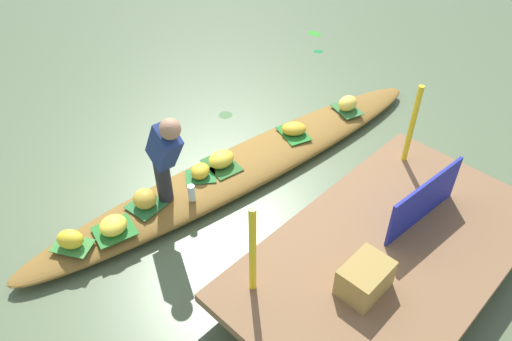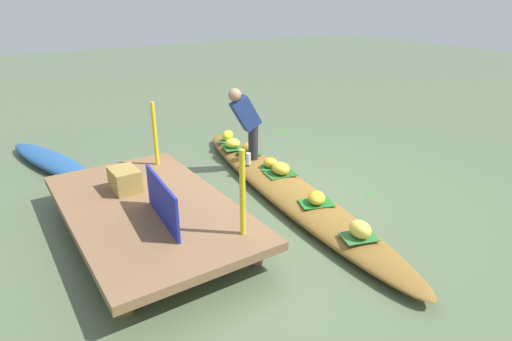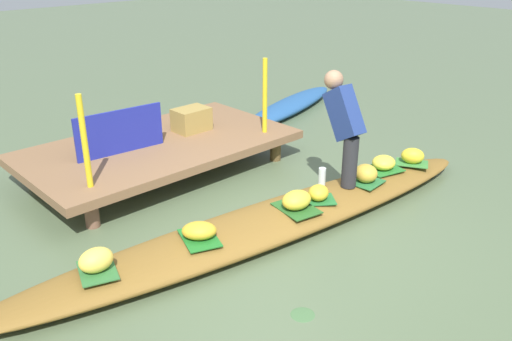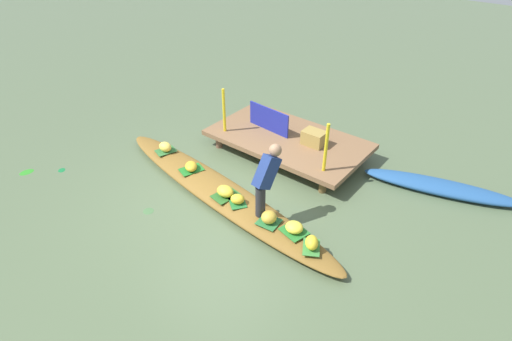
{
  "view_description": "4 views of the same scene",
  "coord_description": "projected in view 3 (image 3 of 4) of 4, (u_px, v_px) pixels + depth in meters",
  "views": [
    {
      "loc": [
        3.14,
        3.24,
        3.92
      ],
      "look_at": [
        0.32,
        0.49,
        0.53
      ],
      "focal_mm": 35.19,
      "sensor_mm": 36.0,
      "label": 1
    },
    {
      "loc": [
        -4.44,
        3.46,
        2.71
      ],
      "look_at": [
        -0.01,
        0.51,
        0.51
      ],
      "focal_mm": 29.95,
      "sensor_mm": 36.0,
      "label": 2
    },
    {
      "loc": [
        -3.17,
        -3.22,
        2.62
      ],
      "look_at": [
        0.34,
        0.54,
        0.39
      ],
      "focal_mm": 37.39,
      "sensor_mm": 36.0,
      "label": 3
    },
    {
      "loc": [
        4.16,
        -4.17,
        4.53
      ],
      "look_at": [
        0.38,
        0.59,
        0.41
      ],
      "focal_mm": 28.77,
      "sensor_mm": 36.0,
      "label": 4
    }
  ],
  "objects": [
    {
      "name": "railing_post_east",
      "position": [
        265.0,
        96.0,
        6.6
      ],
      "size": [
        0.06,
        0.06,
        0.94
      ],
      "primitive_type": "cylinder",
      "color": "yellow",
      "rests_on": "dock_platform"
    },
    {
      "name": "banana_bunch_0",
      "position": [
        384.0,
        163.0,
        6.04
      ],
      "size": [
        0.3,
        0.28,
        0.16
      ],
      "primitive_type": "ellipsoid",
      "rotation": [
        0.0,
        0.0,
        0.11
      ],
      "color": "yellow",
      "rests_on": "vendor_boat"
    },
    {
      "name": "leaf_mat_4",
      "position": [
        412.0,
        163.0,
        6.23
      ],
      "size": [
        0.4,
        0.44,
        0.01
      ],
      "primitive_type": "cube",
      "rotation": [
        0.0,
        0.0,
        2.09
      ],
      "color": "#3C853A",
      "rests_on": "vendor_boat"
    },
    {
      "name": "vendor_boat",
      "position": [
        269.0,
        223.0,
        5.14
      ],
      "size": [
        5.58,
        1.46,
        0.22
      ],
      "primitive_type": "ellipsoid",
      "rotation": [
        0.0,
        0.0,
        -0.13
      ],
      "color": "brown",
      "rests_on": "ground"
    },
    {
      "name": "drifting_plant_2",
      "position": [
        303.0,
        314.0,
        4.05
      ],
      "size": [
        0.25,
        0.25,
        0.01
      ],
      "primitive_type": "ellipsoid",
      "rotation": [
        0.0,
        0.0,
        1.13
      ],
      "color": "#446B3E",
      "rests_on": "ground"
    },
    {
      "name": "banana_bunch_3",
      "position": [
        366.0,
        173.0,
        5.72
      ],
      "size": [
        0.24,
        0.25,
        0.2
      ],
      "primitive_type": "ellipsoid",
      "rotation": [
        0.0,
        0.0,
        6.27
      ],
      "color": "gold",
      "rests_on": "vendor_boat"
    },
    {
      "name": "leaf_mat_5",
      "position": [
        97.0,
        270.0,
        4.21
      ],
      "size": [
        0.39,
        0.46,
        0.01
      ],
      "primitive_type": "cube",
      "rotation": [
        0.0,
        0.0,
        1.25
      ],
      "color": "#316C34",
      "rests_on": "vendor_boat"
    },
    {
      "name": "moored_boat",
      "position": [
        290.0,
        106.0,
        8.8
      ],
      "size": [
        2.76,
        1.21,
        0.2
      ],
      "primitive_type": "ellipsoid",
      "rotation": [
        0.0,
        0.0,
        0.27
      ],
      "color": "#265590",
      "rests_on": "ground"
    },
    {
      "name": "leaf_mat_1",
      "position": [
        296.0,
        208.0,
        5.18
      ],
      "size": [
        0.39,
        0.49,
        0.01
      ],
      "primitive_type": "cube",
      "rotation": [
        0.0,
        0.0,
        1.4
      ],
      "color": "#285E24",
      "rests_on": "vendor_boat"
    },
    {
      "name": "banana_bunch_4",
      "position": [
        413.0,
        156.0,
        6.2
      ],
      "size": [
        0.3,
        0.32,
        0.19
      ],
      "primitive_type": "ellipsoid",
      "rotation": [
        0.0,
        0.0,
        2.16
      ],
      "color": "yellow",
      "rests_on": "vendor_boat"
    },
    {
      "name": "banana_bunch_1",
      "position": [
        297.0,
        200.0,
        5.15
      ],
      "size": [
        0.32,
        0.26,
        0.18
      ],
      "primitive_type": "ellipsoid",
      "rotation": [
        0.0,
        0.0,
        3.11
      ],
      "color": "yellow",
      "rests_on": "vendor_boat"
    },
    {
      "name": "leaf_mat_0",
      "position": [
        383.0,
        169.0,
        6.07
      ],
      "size": [
        0.46,
        0.41,
        0.01
      ],
      "primitive_type": "cube",
      "rotation": [
        0.0,
        0.0,
        2.9
      ],
      "color": "#28752C",
      "rests_on": "vendor_boat"
    },
    {
      "name": "vendor_person",
      "position": [
        344.0,
        122.0,
        5.48
      ],
      "size": [
        0.25,
        0.54,
        1.19
      ],
      "color": "#28282D",
      "rests_on": "vendor_boat"
    },
    {
      "name": "banana_bunch_5",
      "position": [
        96.0,
        260.0,
        4.17
      ],
      "size": [
        0.29,
        0.23,
        0.19
      ],
      "primitive_type": "ellipsoid",
      "rotation": [
        0.0,
        0.0,
        3.1
      ],
      "color": "#F9D350",
      "rests_on": "vendor_boat"
    },
    {
      "name": "dock_platform",
      "position": [
        159.0,
        147.0,
        6.46
      ],
      "size": [
        3.2,
        1.8,
        0.37
      ],
      "color": "brown",
      "rests_on": "ground"
    },
    {
      "name": "water_bottle",
      "position": [
        322.0,
        177.0,
        5.65
      ],
      "size": [
        0.08,
        0.08,
        0.19
      ],
      "primitive_type": "cylinder",
      "color": "silver",
      "rests_on": "vendor_boat"
    },
    {
      "name": "banana_bunch_2",
      "position": [
        199.0,
        231.0,
        4.64
      ],
      "size": [
        0.38,
        0.37,
        0.15
      ],
      "primitive_type": "ellipsoid",
      "rotation": [
        0.0,
        0.0,
        2.42
      ],
      "color": "gold",
      "rests_on": "vendor_boat"
    },
    {
      "name": "market_banner",
      "position": [
        120.0,
        132.0,
        6.03
      ],
      "size": [
        1.05,
        0.12,
        0.51
      ],
      "primitive_type": "cube",
      "rotation": [
        0.0,
        0.0,
        -0.09
      ],
      "color": "navy",
      "rests_on": "dock_platform"
    },
    {
      "name": "banana_bunch_6",
      "position": [
        319.0,
        193.0,
        5.32
      ],
      "size": [
        0.3,
        0.28,
        0.16
      ],
      "primitive_type": "ellipsoid",
      "rotation": [
        0.0,
        0.0,
        0.42
      ],
      "color": "gold",
      "rests_on": "vendor_boat"
    },
    {
      "name": "leaf_mat_2",
      "position": [
        199.0,
        238.0,
        4.67
      ],
      "size": [
        0.42,
        0.5,
        0.01
      ],
      "primitive_type": "cube",
      "rotation": [
        0.0,
        0.0,
        1.22
      ],
      "color": "#207025",
      "rests_on": "vendor_boat"
    },
    {
      "name": "leaf_mat_3",
      "position": [
        365.0,
        182.0,
        5.75
      ],
      "size": [
        0.37,
        0.36,
        0.01
      ],
      "primitive_type": "cube",
      "rotation": [
        0.0,
        0.0,
        0.09
      ],
      "color": "#2A6F38",
      "rests_on": "vendor_boat"
    },
    {
      "name": "leaf_mat_6",
      "position": [
        318.0,
        200.0,
        5.35
      ],
      "size": [
        0.42,
        0.41,
        0.01
      ],
      "primitive_type": "cube",
      "rotation": [
        0.0,
        0.0,
        2.5
      ],
      "color": "#256E31",
      "rests_on": "vendor_boat"
    },
    {
      "name": "railing_post_west",
      "position": [
        85.0,
        142.0,
        5.1
      ],
      "size": [
        0.06,
        0.06,
        0.94
      ],
      "primitive_type": "cylinder",
      "color": "yellow",
      "rests_on": "dock_platform"
    },
    {
      "name": "produce_crate",
      "position": [
        192.0,
        119.0,
        6.79
      ],
      "size": [
        0.44,
        0.32,
        0.29
      ],
      "primitive_type": "cube",
      "rotation": [
        0.0,
        0.0,
        0.01
      ],
      "color": "#A08341",
      "rests_on": "dock_platform"
    },
    {
      "name": "canal_water",
      "position": [
        268.0,
        233.0,
        5.18
      ],
      "size": [
        40.0,
        40.0,
        0.0
      ],
      "primitive_type": "plane",
      "color": "#546747",
      "rests_on": "ground"
    }
  ]
}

